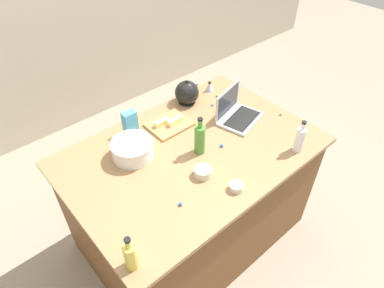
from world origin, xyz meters
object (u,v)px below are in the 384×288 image
at_px(kitchen_timer, 209,87).
at_px(candy_bag, 130,123).
at_px(butter_stick_right, 161,123).
at_px(bottle_olive, 200,139).
at_px(kettle, 187,93).
at_px(cutting_board, 169,124).
at_px(bottle_oil, 131,255).
at_px(ramekin_medium, 236,187).
at_px(mixing_bowl_large, 132,149).
at_px(ramekin_small, 203,172).
at_px(butter_stick_left, 175,121).
at_px(laptop, 236,113).
at_px(bottle_vinegar, 300,139).

xyz_separation_m(kitchen_timer, candy_bag, (-0.75, -0.04, 0.05)).
bearing_deg(butter_stick_right, bottle_olive, -85.07).
height_order(kettle, cutting_board, kettle).
height_order(bottle_oil, kettle, bottle_oil).
distance_m(bottle_oil, candy_bag, 0.97).
height_order(ramekin_medium, kitchen_timer, kitchen_timer).
relative_size(mixing_bowl_large, ramekin_small, 2.53).
relative_size(butter_stick_left, kitchen_timer, 1.43).
bearing_deg(candy_bag, butter_stick_left, -25.08).
height_order(kettle, ramekin_small, kettle).
distance_m(cutting_board, candy_bag, 0.27).
bearing_deg(cutting_board, kitchen_timer, 15.46).
xyz_separation_m(bottle_oil, butter_stick_left, (0.80, 0.68, -0.05)).
bearing_deg(butter_stick_right, laptop, -30.35).
xyz_separation_m(bottle_olive, kitchen_timer, (0.53, 0.47, -0.07)).
bearing_deg(bottle_vinegar, candy_bag, 130.04).
distance_m(laptop, kitchen_timer, 0.40).
height_order(bottle_oil, kitchen_timer, bottle_oil).
xyz_separation_m(bottle_vinegar, ramekin_small, (-0.60, 0.23, -0.06)).
xyz_separation_m(bottle_vinegar, kettle, (-0.18, 0.87, -0.01)).
xyz_separation_m(bottle_oil, candy_bag, (0.53, 0.81, -0.00)).
relative_size(mixing_bowl_large, bottle_oil, 1.23).
bearing_deg(candy_bag, laptop, -28.30).
bearing_deg(mixing_bowl_large, candy_bag, 59.30).
bearing_deg(kitchen_timer, butter_stick_right, -167.99).
xyz_separation_m(laptop, kitchen_timer, (0.11, 0.39, -0.01)).
bearing_deg(ramekin_medium, kettle, 67.17).
distance_m(laptop, bottle_oil, 1.26).
bearing_deg(kettle, kitchen_timer, 0.78).
height_order(kettle, butter_stick_left, kettle).
height_order(ramekin_small, ramekin_medium, ramekin_small).
bearing_deg(bottle_oil, butter_stick_left, 40.61).
distance_m(mixing_bowl_large, bottle_olive, 0.42).
bearing_deg(kettle, ramekin_medium, -112.83).
relative_size(kettle, cutting_board, 0.76).
xyz_separation_m(bottle_olive, butter_stick_left, (0.05, 0.31, -0.07)).
distance_m(bottle_olive, ramekin_medium, 0.38).
distance_m(butter_stick_right, ramekin_medium, 0.72).
relative_size(butter_stick_right, candy_bag, 0.65).
bearing_deg(ramekin_medium, bottle_vinegar, -2.74).
distance_m(butter_stick_left, ramekin_medium, 0.69).
bearing_deg(bottle_oil, candy_bag, 57.00).
bearing_deg(bottle_vinegar, bottle_oil, 179.02).
distance_m(bottle_vinegar, kitchen_timer, 0.87).
relative_size(ramekin_small, ramekin_medium, 1.33).
xyz_separation_m(butter_stick_right, kitchen_timer, (0.56, 0.12, -0.00)).
height_order(mixing_bowl_large, kettle, kettle).
bearing_deg(bottle_olive, candy_bag, 116.95).
xyz_separation_m(cutting_board, butter_stick_right, (-0.05, 0.02, 0.03)).
relative_size(laptop, bottle_oil, 1.67).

